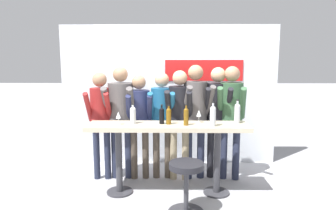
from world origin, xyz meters
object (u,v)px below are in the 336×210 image
(wine_bottle_4, at_px, (237,112))
(tasting_table, at_px, (168,137))
(person_rightmost, at_px, (231,110))
(person_far_right, at_px, (217,110))
(wine_bottle_3, at_px, (186,116))
(wine_bottle_5, at_px, (162,115))
(person_left, at_px, (121,111))
(wine_glass_0, at_px, (118,115))
(bar_stool, at_px, (186,180))
(person_center, at_px, (162,113))
(person_center_left, at_px, (139,115))
(person_center_right, at_px, (180,113))
(person_right, at_px, (195,109))
(wine_bottle_1, at_px, (133,114))
(wine_bottle_2, at_px, (169,115))
(person_far_left, at_px, (101,113))
(wine_bottle_0, at_px, (213,115))
(wine_glass_1, at_px, (199,114))

(wine_bottle_4, bearing_deg, tasting_table, -174.81)
(person_rightmost, bearing_deg, person_far_right, 171.85)
(wine_bottle_3, bearing_deg, wine_bottle_5, 164.84)
(person_left, distance_m, wine_glass_0, 0.59)
(bar_stool, xyz_separation_m, person_center, (-0.32, 1.11, 0.60))
(tasting_table, xyz_separation_m, wine_bottle_5, (-0.08, 0.02, 0.30))
(person_far_right, relative_size, person_rightmost, 0.99)
(person_center_left, bearing_deg, person_center_right, -9.36)
(person_center_left, height_order, person_rightmost, person_rightmost)
(person_right, bearing_deg, wine_glass_0, -162.50)
(person_rightmost, height_order, wine_bottle_4, person_rightmost)
(person_center_left, xyz_separation_m, wine_bottle_4, (1.39, -0.43, 0.13))
(tasting_table, height_order, person_right, person_right)
(person_center_left, bearing_deg, bar_stool, -64.44)
(person_far_right, bearing_deg, person_right, -170.08)
(wine_bottle_5, bearing_deg, person_center_right, 61.34)
(person_center, relative_size, wine_glass_0, 9.30)
(wine_bottle_1, bearing_deg, wine_glass_0, -158.65)
(person_center_right, distance_m, wine_bottle_5, 0.53)
(person_center, xyz_separation_m, wine_bottle_4, (1.04, -0.47, 0.10))
(wine_bottle_2, relative_size, wine_bottle_3, 0.93)
(wine_bottle_3, bearing_deg, bar_stool, -91.68)
(bar_stool, relative_size, person_rightmost, 0.36)
(wine_bottle_2, bearing_deg, person_far_left, 154.49)
(person_rightmost, bearing_deg, wine_bottle_4, -79.28)
(person_left, relative_size, wine_bottle_5, 6.54)
(bar_stool, bearing_deg, wine_glass_0, 149.78)
(person_center, height_order, wine_bottle_1, person_center)
(wine_bottle_2, bearing_deg, tasting_table, -171.81)
(person_far_right, xyz_separation_m, wine_bottle_4, (0.20, -0.49, 0.05))
(wine_bottle_2, height_order, wine_bottle_3, wine_bottle_3)
(wine_glass_0, bearing_deg, wine_bottle_5, 6.18)
(wine_bottle_4, bearing_deg, person_center_right, 152.59)
(person_far_left, relative_size, wine_bottle_1, 6.05)
(wine_bottle_5, bearing_deg, wine_bottle_4, 3.41)
(wine_bottle_4, relative_size, wine_bottle_5, 1.23)
(wine_bottle_1, bearing_deg, person_right, 29.90)
(person_far_left, distance_m, wine_bottle_4, 2.02)
(person_far_left, bearing_deg, person_center, 1.71)
(person_center, distance_m, wine_bottle_0, 0.96)
(person_far_left, distance_m, person_center_left, 0.59)
(person_left, height_order, wine_glass_1, person_left)
(tasting_table, distance_m, wine_bottle_0, 0.68)
(person_right, xyz_separation_m, wine_bottle_3, (-0.17, -0.61, 0.01))
(person_center_right, distance_m, wine_bottle_3, 0.56)
(wine_bottle_4, relative_size, wine_glass_1, 1.84)
(wine_bottle_4, bearing_deg, person_right, 139.57)
(person_right, height_order, wine_glass_0, person_right)
(person_center_right, bearing_deg, person_far_right, 15.09)
(wine_bottle_1, xyz_separation_m, wine_bottle_4, (1.42, 0.05, 0.02))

